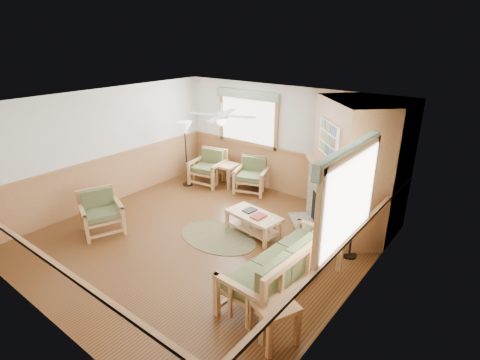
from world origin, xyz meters
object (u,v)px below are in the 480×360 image
Objects in this scene: armchair_back_right at (251,176)px; footstool at (263,226)px; floor_lamp_right at (354,213)px; end_table_chairs at (227,175)px; armchair_back_left at (208,167)px; coffee_table at (254,224)px; sofa at (284,264)px; armchair_left at (101,213)px; end_table_sofa at (274,321)px; floor_lamp_left at (186,154)px.

armchair_back_right is 2.25m from footstool.
end_table_chairs is at bearing 162.70° from floor_lamp_right.
footstool is at bearing -34.81° from end_table_chairs.
coffee_table is at bearing -40.06° from armchair_back_left.
armchair_back_left is 0.56m from end_table_chairs.
sofa is at bearing -44.95° from footstool.
armchair_left is at bearing -77.68° from sofa.
armchair_back_right is at bearing 1.95° from armchair_back_left.
end_table_chairs is at bearing 167.86° from armchair_back_right.
sofa is 2.57× the size of armchair_back_right.
coffee_table is 0.19m from footstool.
end_table_chairs is 0.34× the size of floor_lamp_right.
sofa is at bearing -43.75° from armchair_back_left.
armchair_left is 3.30m from footstool.
floor_lamp_right is at bearing -41.11° from armchair_back_right.
sofa reaches higher than end_table_sofa.
floor_lamp_right is at bearing 10.96° from footstool.
floor_lamp_left is at bearing 168.13° from coffee_table.
sofa is 3.71× the size of end_table_chairs.
end_table_chairs is at bearing 145.19° from footstool.
coffee_table is at bearing -32.23° from armchair_left.
floor_lamp_left is (-4.84, 3.17, 0.57)m from end_table_sofa.
sofa is at bearing -26.83° from floor_lamp_left.
end_table_sofa is 0.34× the size of floor_lamp_right.
floor_lamp_right is at bearing -23.60° from armchair_back_left.
sofa is 1.28× the size of floor_lamp_left.
floor_lamp_right is (4.84, -0.62, 0.01)m from floor_lamp_left.
armchair_back_left is 1.52× the size of end_table_chairs.
floor_lamp_left is 0.99× the size of floor_lamp_right.
armchair_back_left is 3.31m from armchair_left.
sofa is 1.27× the size of floor_lamp_right.
armchair_left is at bearing -96.62° from end_table_chairs.
floor_lamp_left is at bearing 30.73° from armchair_left.
floor_lamp_right is (3.22, -1.32, 0.44)m from armchair_back_right.
end_table_sofa is (3.22, -3.88, -0.13)m from armchair_back_right.
sofa reaches higher than footstool.
coffee_table is at bearing 131.44° from end_table_sofa.
end_table_chairs is 4.20m from floor_lamp_right.
end_table_chairs is 5.49m from end_table_sofa.
floor_lamp_left is at bearing -113.86° from sofa.
coffee_table is at bearing -38.51° from end_table_chairs.
end_table_sofa is (1.87, -2.12, 0.07)m from coffee_table.
floor_lamp_right is at bearing -41.00° from armchair_left.
armchair_back_left is at bearing 166.81° from floor_lamp_right.
end_table_chairs is (0.51, 0.19, -0.16)m from armchair_back_left.
armchair_back_right is at bearing 157.65° from floor_lamp_right.
armchair_back_left is 0.52× the size of floor_lamp_left.
armchair_back_right reaches higher than end_table_sofa.
sofa is 1.84m from footstool.
floor_lamp_right reaches higher than armchair_back_right.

